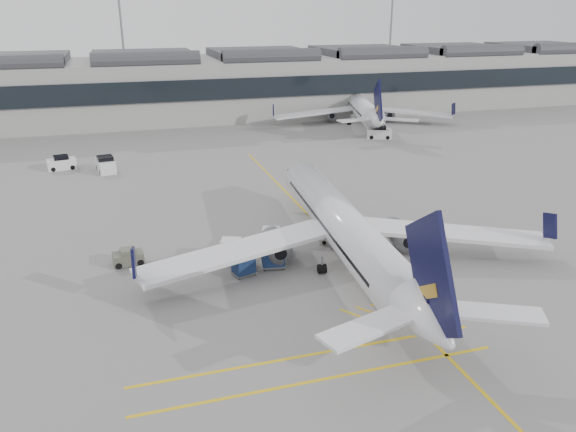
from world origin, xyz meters
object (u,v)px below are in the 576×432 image
object	(u,v)px
ramp_agent_a	(266,247)
ramp_agent_b	(248,256)
belt_loader	(337,237)
airliner_main	(345,229)
pushback_tug	(128,257)
baggage_cart_a	(231,249)

from	to	relation	value
ramp_agent_a	ramp_agent_b	xyz separation A→B (m)	(-1.87, -1.23, -0.02)
belt_loader	airliner_main	bearing A→B (deg)	-81.08
ramp_agent_a	pushback_tug	world-z (taller)	ramp_agent_a
belt_loader	baggage_cart_a	size ratio (longest dim) A/B	2.01
belt_loader	ramp_agent_b	bearing A→B (deg)	-141.28
airliner_main	pushback_tug	xyz separation A→B (m)	(-17.26, 4.75, -2.33)
baggage_cart_a	belt_loader	bearing A→B (deg)	25.39
airliner_main	belt_loader	world-z (taller)	airliner_main
ramp_agent_a	pushback_tug	distance (m)	11.44
belt_loader	ramp_agent_b	distance (m)	9.23
airliner_main	ramp_agent_a	xyz separation A→B (m)	(-6.01, 2.71, -1.99)
airliner_main	pushback_tug	bearing A→B (deg)	169.34
baggage_cart_a	ramp_agent_b	xyz separation A→B (m)	(1.04, -1.66, -0.05)
belt_loader	ramp_agent_b	xyz separation A→B (m)	(-8.88, -2.47, 0.43)
pushback_tug	baggage_cart_a	bearing A→B (deg)	-16.40
pushback_tug	ramp_agent_b	bearing A→B (deg)	-24.71
belt_loader	ramp_agent_a	distance (m)	7.13
ramp_agent_a	ramp_agent_b	bearing A→B (deg)	169.48
airliner_main	ramp_agent_a	bearing A→B (deg)	160.47
baggage_cart_a	pushback_tug	world-z (taller)	baggage_cart_a
pushback_tug	ramp_agent_a	bearing A→B (deg)	-15.79
belt_loader	pushback_tug	world-z (taller)	belt_loader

